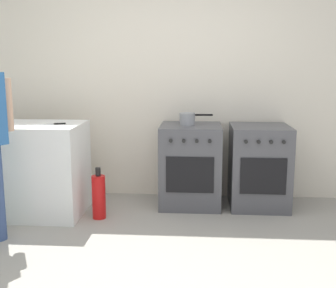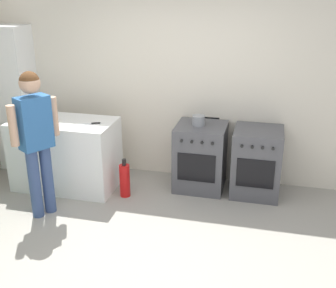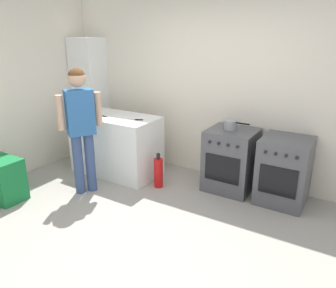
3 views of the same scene
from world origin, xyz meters
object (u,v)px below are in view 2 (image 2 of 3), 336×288
at_px(knife_bread, 58,124).
at_px(knife_carving, 88,124).
at_px(pot, 199,120).
at_px(fire_extinguisher, 125,180).
at_px(larder_cabinet, 16,99).
at_px(oven_left, 200,157).
at_px(knife_utility, 24,122).
at_px(person, 35,132).
at_px(oven_right, 257,162).

bearing_deg(knife_bread, knife_carving, 13.67).
height_order(pot, fire_extinguisher, pot).
bearing_deg(larder_cabinet, fire_extinguisher, -18.05).
xyz_separation_m(oven_left, knife_utility, (-2.15, -0.53, 0.48)).
bearing_deg(pot, knife_bread, -162.93).
bearing_deg(person, pot, 34.70).
bearing_deg(person, knife_carving, 66.27).
height_order(knife_utility, larder_cabinet, larder_cabinet).
relative_size(person, larder_cabinet, 0.83).
bearing_deg(oven_right, knife_carving, -168.36).
bearing_deg(oven_right, larder_cabinet, 178.26).
xyz_separation_m(pot, fire_extinguisher, (-0.84, -0.48, -0.70)).
xyz_separation_m(knife_carving, person, (-0.30, -0.69, 0.10)).
xyz_separation_m(oven_left, fire_extinguisher, (-0.87, -0.48, -0.21)).
distance_m(knife_carving, person, 0.76).
distance_m(oven_right, fire_extinguisher, 1.66).
xyz_separation_m(oven_left, larder_cabinet, (-2.65, 0.10, 0.57)).
bearing_deg(larder_cabinet, knife_utility, -51.79).
relative_size(oven_left, oven_right, 1.00).
distance_m(knife_utility, larder_cabinet, 0.81).
bearing_deg(person, oven_left, 34.10).
height_order(pot, knife_utility, pot).
bearing_deg(knife_carving, larder_cabinet, 158.21).
xyz_separation_m(oven_left, oven_right, (0.71, -0.00, -0.00)).
height_order(knife_bread, fire_extinguisher, knife_bread).
distance_m(oven_left, knife_bread, 1.84).
distance_m(oven_right, larder_cabinet, 3.41).
bearing_deg(knife_utility, fire_extinguisher, 2.47).
xyz_separation_m(oven_right, knife_utility, (-2.86, -0.53, 0.48)).
distance_m(oven_left, person, 2.06).
height_order(person, larder_cabinet, larder_cabinet).
xyz_separation_m(knife_utility, fire_extinguisher, (1.28, 0.06, -0.69)).
relative_size(pot, knife_carving, 1.09).
distance_m(knife_carving, knife_bread, 0.37).
distance_m(oven_right, knife_utility, 2.95).
bearing_deg(pot, fire_extinguisher, -150.16).
relative_size(oven_left, knife_carving, 2.72).
height_order(knife_utility, fire_extinguisher, knife_utility).
xyz_separation_m(knife_carving, knife_utility, (-0.81, -0.11, 0.00)).
distance_m(oven_left, larder_cabinet, 2.71).
height_order(oven_right, pot, pot).
xyz_separation_m(person, fire_extinguisher, (0.77, 0.63, -0.79)).
height_order(knife_carving, knife_utility, same).
height_order(person, fire_extinguisher, person).
distance_m(fire_extinguisher, larder_cabinet, 2.03).
bearing_deg(knife_utility, knife_carving, 7.80).
xyz_separation_m(knife_carving, fire_extinguisher, (0.47, -0.06, -0.69)).
distance_m(knife_carving, knife_utility, 0.82).
relative_size(oven_left, larder_cabinet, 0.42).
distance_m(oven_left, pot, 0.49).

